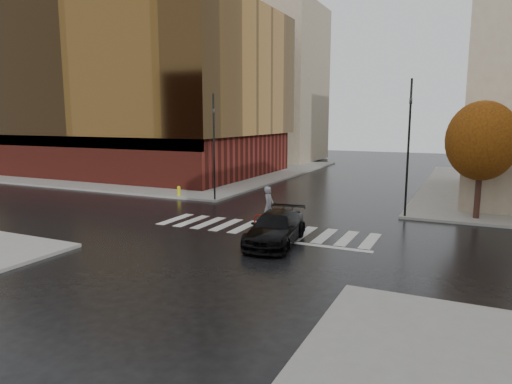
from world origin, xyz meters
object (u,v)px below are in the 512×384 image
sedan (276,228)px  cyclist (270,214)px  fire_hydrant (179,190)px  traffic_light_ne (409,138)px  traffic_light_nw (214,140)px

sedan → cyclist: size_ratio=2.30×
cyclist → fire_hydrant: bearing=58.0°
cyclist → traffic_light_ne: traffic_light_ne is taller
traffic_light_nw → fire_hydrant: size_ratio=10.00×
sedan → traffic_light_ne: size_ratio=0.65×
sedan → traffic_light_nw: traffic_light_nw is taller
cyclist → traffic_light_ne: size_ratio=0.28×
traffic_light_ne → traffic_light_nw: bearing=1.7°
traffic_light_ne → fire_hydrant: 16.22m
fire_hydrant → cyclist: bearing=-29.9°
traffic_light_ne → fire_hydrant: bearing=1.0°
traffic_light_nw → cyclist: bearing=33.2°
cyclist → traffic_light_ne: bearing=-51.4°
cyclist → fire_hydrant: cyclist is taller
traffic_light_nw → traffic_light_ne: size_ratio=0.93×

